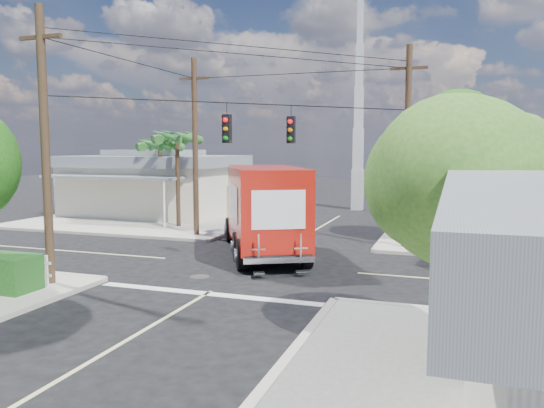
% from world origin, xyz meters
% --- Properties ---
extents(ground, '(120.00, 120.00, 0.00)m').
position_xyz_m(ground, '(0.00, 0.00, 0.00)').
color(ground, black).
rests_on(ground, ground).
extents(sidewalk_ne, '(14.12, 14.12, 0.14)m').
position_xyz_m(sidewalk_ne, '(10.88, 10.88, 0.07)').
color(sidewalk_ne, gray).
rests_on(sidewalk_ne, ground).
extents(sidewalk_nw, '(14.12, 14.12, 0.14)m').
position_xyz_m(sidewalk_nw, '(-10.88, 10.88, 0.07)').
color(sidewalk_nw, gray).
rests_on(sidewalk_nw, ground).
extents(road_markings, '(32.00, 32.00, 0.01)m').
position_xyz_m(road_markings, '(0.00, -1.47, 0.01)').
color(road_markings, beige).
rests_on(road_markings, ground).
extents(building_nw, '(10.80, 10.20, 4.30)m').
position_xyz_m(building_nw, '(-12.00, 12.46, 2.22)').
color(building_nw, beige).
rests_on(building_nw, sidewalk_nw).
extents(radio_tower, '(0.80, 0.80, 17.00)m').
position_xyz_m(radio_tower, '(0.50, 20.00, 5.64)').
color(radio_tower, silver).
rests_on(radio_tower, ground).
extents(tree_ne_front, '(4.21, 4.14, 6.66)m').
position_xyz_m(tree_ne_front, '(7.21, 6.76, 4.77)').
color(tree_ne_front, '#422D1C').
rests_on(tree_ne_front, sidewalk_ne).
extents(tree_ne_back, '(3.77, 3.66, 5.82)m').
position_xyz_m(tree_ne_back, '(9.81, 8.96, 4.19)').
color(tree_ne_back, '#422D1C').
rests_on(tree_ne_back, sidewalk_ne).
extents(tree_se, '(3.67, 3.54, 5.62)m').
position_xyz_m(tree_se, '(7.01, -7.24, 4.04)').
color(tree_se, '#422D1C').
rests_on(tree_se, sidewalk_se).
extents(palm_nw_front, '(3.01, 3.08, 5.59)m').
position_xyz_m(palm_nw_front, '(-7.50, 7.50, 5.04)').
color(palm_nw_front, '#422D1C').
rests_on(palm_nw_front, sidewalk_nw).
extents(palm_nw_back, '(3.01, 3.08, 5.19)m').
position_xyz_m(palm_nw_back, '(-9.50, 9.00, 4.67)').
color(palm_nw_back, '#422D1C').
rests_on(palm_nw_back, sidewalk_nw).
extents(utility_poles, '(12.00, 10.68, 9.00)m').
position_xyz_m(utility_poles, '(-1.58, 1.60, 4.67)').
color(utility_poles, '#473321').
rests_on(utility_poles, ground).
extents(vending_boxes, '(1.90, 0.50, 1.10)m').
position_xyz_m(vending_boxes, '(6.50, 6.20, 0.69)').
color(vending_boxes, red).
rests_on(vending_boxes, sidewalk_ne).
extents(delivery_truck, '(6.26, 8.87, 3.76)m').
position_xyz_m(delivery_truck, '(-0.45, 2.21, 1.91)').
color(delivery_truck, black).
rests_on(delivery_truck, ground).
extents(parked_car, '(6.47, 4.04, 1.67)m').
position_xyz_m(parked_car, '(9.76, 1.87, 0.83)').
color(parked_car, silver).
rests_on(parked_car, ground).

